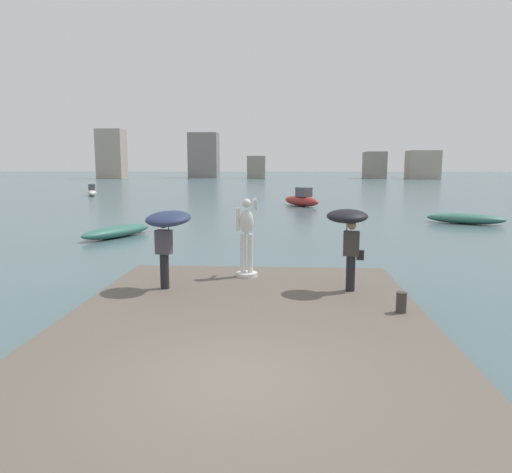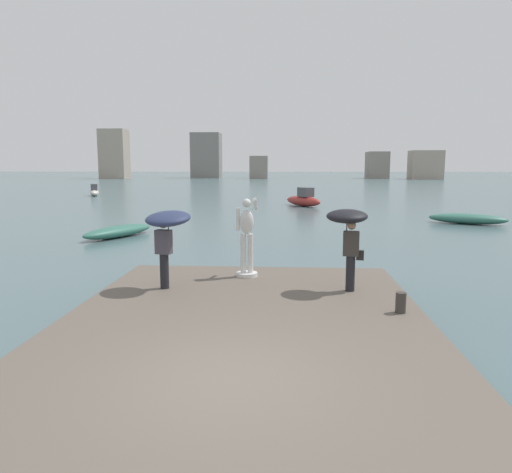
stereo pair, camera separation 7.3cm
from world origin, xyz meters
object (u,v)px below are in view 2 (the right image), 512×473
boat_near (94,192)px  mooring_bollard (401,303)px  boat_rightward (304,200)px  onlooker_left (167,226)px  statue_white_figure (247,239)px  onlooker_right (348,227)px  boat_leftward (467,219)px  boat_far (119,231)px

boat_near → mooring_bollard: bearing=-60.8°
mooring_bollard → boat_rightward: bearing=91.9°
boat_near → onlooker_left: bearing=-65.6°
statue_white_figure → boat_near: statue_white_figure is taller
onlooker_left → onlooker_right: size_ratio=0.98×
statue_white_figure → boat_leftward: 19.91m
onlooker_left → boat_leftward: (13.62, 17.47, -1.67)m
statue_white_figure → boat_near: size_ratio=0.53×
statue_white_figure → onlooker_right: size_ratio=1.08×
onlooker_right → boat_near: 47.71m
onlooker_right → boat_rightward: size_ratio=0.46×
statue_white_figure → onlooker_left: size_ratio=1.10×
mooring_bollard → boat_rightward: (-1.01, 31.02, -0.07)m
onlooker_right → boat_rightward: 29.30m
boat_leftward → onlooker_right: bearing=-117.9°
onlooker_right → mooring_bollard: size_ratio=4.67×
onlooker_right → boat_far: (-9.63, 10.91, -1.70)m
boat_far → boat_leftward: (18.82, 6.47, 0.02)m
boat_near → boat_rightward: bearing=-28.0°
boat_near → statue_white_figure: bearing=-62.7°
boat_near → boat_far: 33.60m
onlooker_left → boat_near: onlooker_left is taller
boat_leftward → statue_white_figure: bearing=-126.3°
onlooker_left → boat_leftward: onlooker_left is taller
statue_white_figure → onlooker_right: bearing=-27.9°
boat_far → boat_leftward: bearing=19.0°
statue_white_figure → boat_rightward: (2.48, 27.89, -0.88)m
boat_leftward → boat_rightward: size_ratio=1.03×
statue_white_figure → boat_rightward: 28.02m
mooring_bollard → boat_leftward: size_ratio=0.10×
boat_near → boat_rightward: boat_rightward is taller
boat_rightward → boat_leftward: bearing=-52.0°
onlooker_left → boat_rightward: size_ratio=0.46×
onlooker_left → boat_near: (-18.89, 41.68, -1.51)m
statue_white_figure → boat_leftward: bearing=53.7°
boat_near → boat_leftward: size_ratio=0.92×
mooring_bollard → boat_rightward: size_ratio=0.10×
mooring_bollard → boat_leftward: bearing=66.6°
onlooker_left → statue_white_figure: bearing=38.1°
onlooker_right → boat_leftward: onlooker_right is taller
onlooker_left → boat_far: onlooker_left is taller
boat_far → statue_white_figure: bearing=-53.6°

